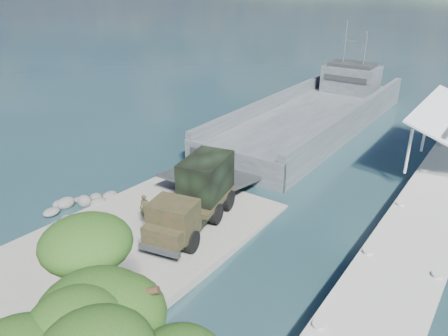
{
  "coord_description": "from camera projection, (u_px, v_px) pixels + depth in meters",
  "views": [
    {
      "loc": [
        15.84,
        -14.88,
        13.95
      ],
      "look_at": [
        1.31,
        6.0,
        2.57
      ],
      "focal_mm": 35.0,
      "sensor_mm": 36.0,
      "label": 1
    }
  ],
  "objects": [
    {
      "name": "military_truck",
      "position": [
        196.0,
        195.0,
        25.04
      ],
      "size": [
        3.89,
        8.05,
        3.59
      ],
      "rotation": [
        0.0,
        0.0,
        0.21
      ],
      "color": "black",
      "rests_on": "boat_ramp"
    },
    {
      "name": "landing_craft",
      "position": [
        313.0,
        120.0,
        42.61
      ],
      "size": [
        8.72,
        33.92,
        10.06
      ],
      "rotation": [
        0.0,
        0.0,
        -0.0
      ],
      "color": "#3F444A",
      "rests_on": "ground"
    },
    {
      "name": "shoreline_rocks",
      "position": [
        83.0,
        205.0,
        28.71
      ],
      "size": [
        3.2,
        5.6,
        0.9
      ],
      "primitive_type": null,
      "color": "#585855",
      "rests_on": "ground"
    },
    {
      "name": "soldier",
      "position": [
        145.0,
        214.0,
        25.08
      ],
      "size": [
        0.69,
        0.68,
        1.59
      ],
      "primitive_type": "imported",
      "rotation": [
        0.0,
        0.0,
        0.75
      ],
      "color": "black",
      "rests_on": "boat_ramp"
    },
    {
      "name": "ground",
      "position": [
        146.0,
        238.0,
        25.1
      ],
      "size": [
        1400.0,
        1400.0,
        0.0
      ],
      "primitive_type": "plane",
      "color": "#1B3E42",
      "rests_on": "ground"
    },
    {
      "name": "boat_ramp",
      "position": [
        133.0,
        243.0,
        24.25
      ],
      "size": [
        10.0,
        18.0,
        0.5
      ],
      "primitive_type": "cube",
      "color": "gray",
      "rests_on": "ground"
    }
  ]
}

